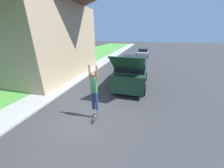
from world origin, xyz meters
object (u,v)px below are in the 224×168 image
object	(u,v)px
car_down_street	(143,52)
skateboard	(97,114)
suv_parked	(132,71)
skateboarder	(94,88)

from	to	relation	value
car_down_street	skateboard	bearing A→B (deg)	-93.56
suv_parked	skateboarder	world-z (taller)	suv_parked
car_down_street	skateboard	size ratio (longest dim) A/B	5.93
skateboarder	suv_parked	bearing A→B (deg)	76.52
skateboard	suv_parked	bearing A→B (deg)	77.94
suv_parked	car_down_street	world-z (taller)	suv_parked
suv_parked	skateboarder	bearing A→B (deg)	-103.48
skateboarder	skateboard	xyz separation A→B (m)	(0.09, -0.10, -1.28)
car_down_street	skateboarder	distance (m)	18.63
car_down_street	skateboarder	size ratio (longest dim) A/B	2.17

